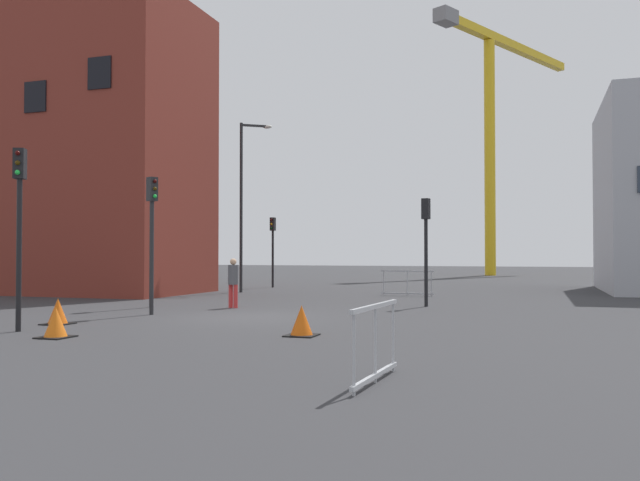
{
  "coord_description": "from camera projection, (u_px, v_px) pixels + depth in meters",
  "views": [
    {
      "loc": [
        7.67,
        -16.58,
        1.77
      ],
      "look_at": [
        0.0,
        6.53,
        2.29
      ],
      "focal_mm": 36.26,
      "sensor_mm": 36.0,
      "label": 1
    }
  ],
  "objects": [
    {
      "name": "traffic_cone_by_barrier",
      "position": [
        56.0,
        323.0,
        13.65
      ],
      "size": [
        0.64,
        0.64,
        0.65
      ],
      "color": "black",
      "rests_on": "ground"
    },
    {
      "name": "construction_crane",
      "position": [
        494.0,
        107.0,
        54.64
      ],
      "size": [
        10.26,
        18.53,
        20.72
      ],
      "color": "gold",
      "rests_on": "ground"
    },
    {
      "name": "safety_barrier_front",
      "position": [
        375.0,
        342.0,
        8.89
      ],
      "size": [
        0.19,
        2.02,
        1.08
      ],
      "color": "#B2B5BA",
      "rests_on": "ground"
    },
    {
      "name": "safety_barrier_left_run",
      "position": [
        407.0,
        283.0,
        27.39
      ],
      "size": [
        2.29,
        0.15,
        1.08
      ],
      "color": "#9EA0A5",
      "rests_on": "ground"
    },
    {
      "name": "traffic_light_median",
      "position": [
        273.0,
        240.0,
        34.36
      ],
      "size": [
        0.25,
        0.37,
        3.73
      ],
      "color": "black",
      "rests_on": "ground"
    },
    {
      "name": "traffic_light_far",
      "position": [
        426.0,
        233.0,
        21.83
      ],
      "size": [
        0.28,
        0.38,
        3.66
      ],
      "color": "black",
      "rests_on": "ground"
    },
    {
      "name": "traffic_light_near",
      "position": [
        151.0,
        222.0,
        21.49
      ],
      "size": [
        0.29,
        0.39,
        4.28
      ],
      "color": "black",
      "rests_on": "ground"
    },
    {
      "name": "traffic_cone_striped",
      "position": [
        58.0,
        312.0,
        16.24
      ],
      "size": [
        0.65,
        0.65,
        0.66
      ],
      "color": "black",
      "rests_on": "ground"
    },
    {
      "name": "brick_building",
      "position": [
        85.0,
        152.0,
        29.88
      ],
      "size": [
        10.61,
        6.29,
        13.02
      ],
      "color": "maroon",
      "rests_on": "ground"
    },
    {
      "name": "traffic_light_corner",
      "position": [
        19.0,
        209.0,
        14.79
      ],
      "size": [
        0.34,
        0.39,
        4.2
      ],
      "color": "black",
      "rests_on": "ground"
    },
    {
      "name": "ground",
      "position": [
        247.0,
        317.0,
        18.11
      ],
      "size": [
        160.0,
        160.0,
        0.0
      ],
      "primitive_type": "plane",
      "color": "#333335"
    },
    {
      "name": "traffic_light_crosswalk",
      "position": [
        152.0,
        222.0,
        18.91
      ],
      "size": [
        0.39,
        0.35,
        4.03
      ],
      "color": "#232326",
      "rests_on": "ground"
    },
    {
      "name": "streetlamp_tall",
      "position": [
        244.0,
        194.0,
        30.08
      ],
      "size": [
        1.31,
        0.89,
        7.9
      ],
      "color": "#232326",
      "rests_on": "ground"
    },
    {
      "name": "pedestrian_walking",
      "position": [
        233.0,
        279.0,
        21.25
      ],
      "size": [
        0.34,
        0.34,
        1.63
      ],
      "color": "red",
      "rests_on": "ground"
    },
    {
      "name": "traffic_cone_orange",
      "position": [
        302.0,
        322.0,
        13.95
      ],
      "size": [
        0.65,
        0.65,
        0.66
      ],
      "color": "black",
      "rests_on": "ground"
    }
  ]
}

